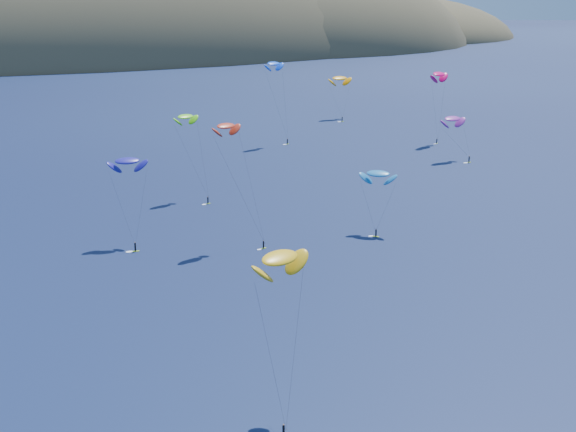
# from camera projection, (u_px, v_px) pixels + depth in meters

# --- Properties ---
(island) EXTENTS (730.00, 300.00, 210.00)m
(island) POSITION_uv_depth(u_px,v_px,m) (99.00, 64.00, 604.07)
(island) COLOR #3D3526
(island) RESTS_ON ground
(kitesurfer_2) EXTENTS (9.59, 11.95, 22.38)m
(kitesurfer_2) POSITION_uv_depth(u_px,v_px,m) (280.00, 258.00, 99.12)
(kitesurfer_2) COLOR #9BC315
(kitesurfer_2) RESTS_ON ground
(kitesurfer_3) EXTENTS (7.60, 12.53, 22.07)m
(kitesurfer_3) POSITION_uv_depth(u_px,v_px,m) (186.00, 117.00, 197.21)
(kitesurfer_3) COLOR #9BC315
(kitesurfer_3) RESTS_ON ground
(kitesurfer_4) EXTENTS (8.73, 8.61, 28.21)m
(kitesurfer_4) POSITION_uv_depth(u_px,v_px,m) (274.00, 64.00, 260.46)
(kitesurfer_4) COLOR #9BC315
(kitesurfer_4) RESTS_ON ground
(kitesurfer_5) EXTENTS (8.28, 9.00, 14.75)m
(kitesurfer_5) POSITION_uv_depth(u_px,v_px,m) (378.00, 174.00, 172.32)
(kitesurfer_5) COLOR #9BC315
(kitesurfer_5) RESTS_ON ground
(kitesurfer_6) EXTENTS (9.63, 9.45, 14.88)m
(kitesurfer_6) POSITION_uv_depth(u_px,v_px,m) (453.00, 119.00, 239.80)
(kitesurfer_6) COLOR #9BC315
(kitesurfer_6) RESTS_ON ground
(kitesurfer_8) EXTENTS (10.20, 8.38, 24.97)m
(kitesurfer_8) POSITION_uv_depth(u_px,v_px,m) (439.00, 74.00, 263.38)
(kitesurfer_8) COLOR #9BC315
(kitesurfer_8) RESTS_ON ground
(kitesurfer_9) EXTENTS (9.26, 10.93, 26.26)m
(kitesurfer_9) POSITION_uv_depth(u_px,v_px,m) (226.00, 126.00, 161.54)
(kitesurfer_9) COLOR #9BC315
(kitesurfer_9) RESTS_ON ground
(kitesurfer_10) EXTENTS (8.26, 10.78, 19.14)m
(kitesurfer_10) POSITION_uv_depth(u_px,v_px,m) (127.00, 161.00, 164.50)
(kitesurfer_10) COLOR #9BC315
(kitesurfer_10) RESTS_ON ground
(kitesurfer_11) EXTENTS (10.29, 12.76, 17.99)m
(kitesurfer_11) POSITION_uv_depth(u_px,v_px,m) (340.00, 78.00, 310.89)
(kitesurfer_11) COLOR #9BC315
(kitesurfer_11) RESTS_ON ground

